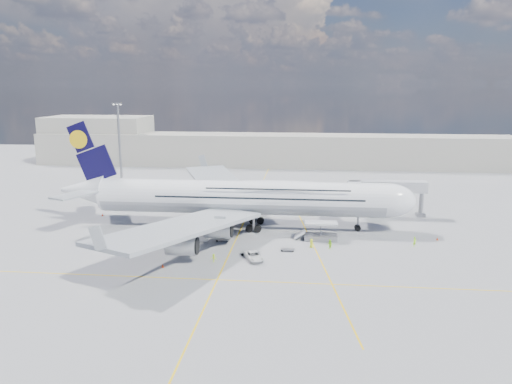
# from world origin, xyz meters

# --- Properties ---
(ground) EXTENTS (300.00, 300.00, 0.00)m
(ground) POSITION_xyz_m (0.00, 0.00, 0.00)
(ground) COLOR gray
(ground) RESTS_ON ground
(taxi_line_main) EXTENTS (0.25, 220.00, 0.01)m
(taxi_line_main) POSITION_xyz_m (0.00, 0.00, 0.01)
(taxi_line_main) COLOR yellow
(taxi_line_main) RESTS_ON ground
(taxi_line_cross) EXTENTS (120.00, 0.25, 0.01)m
(taxi_line_cross) POSITION_xyz_m (0.00, -20.00, 0.01)
(taxi_line_cross) COLOR yellow
(taxi_line_cross) RESTS_ON ground
(taxi_line_diag) EXTENTS (14.16, 99.06, 0.01)m
(taxi_line_diag) POSITION_xyz_m (14.00, 10.00, 0.01)
(taxi_line_diag) COLOR yellow
(taxi_line_diag) RESTS_ON ground
(airliner) EXTENTS (77.26, 79.15, 23.71)m
(airliner) POSITION_xyz_m (0.26, 10.00, 6.87)
(airliner) COLOR white
(airliner) RESTS_ON ground
(jet_bridge) EXTENTS (18.80, 12.10, 8.50)m
(jet_bridge) POSITION_xyz_m (29.81, 20.94, 6.85)
(jet_bridge) COLOR #B7B7BC
(jet_bridge) RESTS_ON ground
(cargo_loader) EXTENTS (8.53, 3.20, 3.67)m
(cargo_loader) POSITION_xyz_m (16.82, 2.89, 1.25)
(cargo_loader) COLOR silver
(cargo_loader) RESTS_ON ground
(light_mast) EXTENTS (3.00, 0.70, 25.50)m
(light_mast) POSITION_xyz_m (-40.00, 45.00, 13.21)
(light_mast) COLOR gray
(light_mast) RESTS_ON ground
(terminal) EXTENTS (180.00, 16.00, 12.00)m
(terminal) POSITION_xyz_m (0.00, 95.00, 6.00)
(terminal) COLOR #B2AD9E
(terminal) RESTS_ON ground
(hangar) EXTENTS (40.00, 22.00, 18.00)m
(hangar) POSITION_xyz_m (-70.00, 100.00, 9.00)
(hangar) COLOR #B2AD9E
(hangar) RESTS_ON ground
(tree_line) EXTENTS (160.00, 6.00, 8.00)m
(tree_line) POSITION_xyz_m (40.00, 140.00, 4.00)
(tree_line) COLOR #193814
(tree_line) RESTS_ON ground
(dolly_row_a) EXTENTS (3.64, 2.72, 2.06)m
(dolly_row_a) POSITION_xyz_m (-21.09, -5.48, 1.11)
(dolly_row_a) COLOR gray
(dolly_row_a) RESTS_ON ground
(dolly_row_b) EXTENTS (3.26, 1.80, 2.03)m
(dolly_row_b) POSITION_xyz_m (-15.73, -4.11, 1.09)
(dolly_row_b) COLOR gray
(dolly_row_b) RESTS_ON ground
(dolly_row_c) EXTENTS (2.85, 1.94, 0.38)m
(dolly_row_c) POSITION_xyz_m (-2.49, -0.08, 0.30)
(dolly_row_c) COLOR gray
(dolly_row_c) RESTS_ON ground
(dolly_back) EXTENTS (2.68, 1.55, 0.38)m
(dolly_back) POSITION_xyz_m (-19.39, 2.25, 0.29)
(dolly_back) COLOR gray
(dolly_back) RESTS_ON ground
(dolly_nose_far) EXTENTS (2.68, 1.60, 0.38)m
(dolly_nose_far) POSITION_xyz_m (10.66, -4.69, 0.29)
(dolly_nose_far) COLOR gray
(dolly_nose_far) RESTS_ON ground
(dolly_nose_near) EXTENTS (3.59, 2.21, 0.50)m
(dolly_nose_near) POSITION_xyz_m (3.90, -7.57, 0.39)
(dolly_nose_near) COLOR gray
(dolly_nose_near) RESTS_ON ground
(baggage_tug) EXTENTS (2.77, 1.51, 1.66)m
(baggage_tug) POSITION_xyz_m (-6.81, -0.24, 0.73)
(baggage_tug) COLOR silver
(baggage_tug) RESTS_ON ground
(catering_truck_inner) EXTENTS (6.53, 3.12, 3.76)m
(catering_truck_inner) POSITION_xyz_m (-4.67, 28.90, 1.77)
(catering_truck_inner) COLOR gray
(catering_truck_inner) RESTS_ON ground
(catering_truck_outer) EXTENTS (6.56, 5.25, 3.61)m
(catering_truck_outer) POSITION_xyz_m (-14.37, 41.20, 1.67)
(catering_truck_outer) COLOR gray
(catering_truck_outer) RESTS_ON ground
(service_van) EXTENTS (4.34, 5.88, 1.49)m
(service_van) POSITION_xyz_m (4.85, -10.32, 0.74)
(service_van) COLOR silver
(service_van) RESTS_ON ground
(crew_nose) EXTENTS (0.84, 0.81, 1.95)m
(crew_nose) POSITION_xyz_m (34.91, 0.41, 0.97)
(crew_nose) COLOR #AAFC1A
(crew_nose) RESTS_ON ground
(crew_loader) EXTENTS (1.17, 1.18, 1.93)m
(crew_loader) POSITION_xyz_m (18.60, -3.06, 0.96)
(crew_loader) COLOR #A4FF1A
(crew_loader) RESTS_ON ground
(crew_wing) EXTENTS (0.59, 1.14, 1.86)m
(crew_wing) POSITION_xyz_m (-11.31, 1.07, 0.93)
(crew_wing) COLOR #CAFB1A
(crew_wing) RESTS_ON ground
(crew_van) EXTENTS (1.03, 1.00, 1.78)m
(crew_van) POSITION_xyz_m (15.11, -2.37, 0.89)
(crew_van) COLOR #D6E818
(crew_van) RESTS_ON ground
(crew_tug) EXTENTS (0.99, 0.60, 1.50)m
(crew_tug) POSITION_xyz_m (-2.04, -12.06, 0.75)
(crew_tug) COLOR #C0F019
(crew_tug) RESTS_ON ground
(cone_nose) EXTENTS (0.44, 0.44, 0.56)m
(cone_nose) POSITION_xyz_m (40.32, 4.97, 0.27)
(cone_nose) COLOR #FD3E0D
(cone_nose) RESTS_ON ground
(cone_wing_left_inner) EXTENTS (0.39, 0.39, 0.49)m
(cone_wing_left_inner) POSITION_xyz_m (-8.81, 25.48, 0.24)
(cone_wing_left_inner) COLOR #FD3E0D
(cone_wing_left_inner) RESTS_ON ground
(cone_wing_left_outer) EXTENTS (0.45, 0.45, 0.57)m
(cone_wing_left_outer) POSITION_xyz_m (-17.78, 27.68, 0.27)
(cone_wing_left_outer) COLOR #FD3E0D
(cone_wing_left_outer) RESTS_ON ground
(cone_wing_right_inner) EXTENTS (0.50, 0.50, 0.63)m
(cone_wing_right_inner) POSITION_xyz_m (-7.02, -8.44, 0.30)
(cone_wing_right_inner) COLOR #FD3E0D
(cone_wing_right_inner) RESTS_ON ground
(cone_wing_right_outer) EXTENTS (0.51, 0.51, 0.64)m
(cone_wing_right_outer) POSITION_xyz_m (-10.23, -15.55, 0.31)
(cone_wing_right_outer) COLOR #FD3E0D
(cone_wing_right_outer) RESTS_ON ground
(cone_tail) EXTENTS (0.49, 0.49, 0.62)m
(cone_tail) POSITION_xyz_m (-34.15, 16.30, 0.30)
(cone_tail) COLOR #FD3E0D
(cone_tail) RESTS_ON ground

